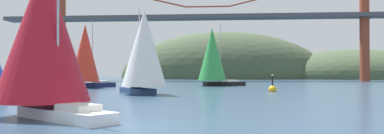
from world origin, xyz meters
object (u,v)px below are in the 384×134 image
channel_buoy (272,89)px  sailboat_green_sail (213,56)px  sailboat_scarlet_sail (86,55)px  sailboat_crimson_sail (44,34)px  sailboat_pink_spinnaker (50,57)px  sailboat_white_mainsail (144,50)px

channel_buoy → sailboat_green_sail: bearing=113.5°
sailboat_scarlet_sail → channel_buoy: 31.84m
sailboat_crimson_sail → channel_buoy: size_ratio=3.75×
sailboat_scarlet_sail → sailboat_crimson_sail: sailboat_scarlet_sail is taller
channel_buoy → sailboat_crimson_sail: bearing=-121.0°
sailboat_pink_spinnaker → channel_buoy: 43.28m
sailboat_green_sail → sailboat_white_mainsail: sailboat_green_sail is taller
sailboat_crimson_sail → channel_buoy: sailboat_crimson_sail is taller
sailboat_white_mainsail → sailboat_crimson_sail: bearing=-93.6°
sailboat_green_sail → sailboat_crimson_sail: 50.40m
sailboat_green_sail → sailboat_pink_spinnaker: sailboat_pink_spinnaker is taller
sailboat_white_mainsail → channel_buoy: sailboat_white_mainsail is taller
sailboat_green_sail → sailboat_scarlet_sail: size_ratio=1.03×
sailboat_white_mainsail → sailboat_scarlet_sail: size_ratio=0.90×
sailboat_pink_spinnaker → sailboat_white_mainsail: bearing=-45.5°
sailboat_white_mainsail → sailboat_scarlet_sail: (-13.69, 16.81, 0.21)m
sailboat_white_mainsail → sailboat_pink_spinnaker: bearing=134.5°
sailboat_pink_spinnaker → channel_buoy: sailboat_pink_spinnaker is taller
sailboat_crimson_sail → sailboat_scarlet_sail: bearing=107.7°
sailboat_green_sail → sailboat_white_mainsail: size_ratio=1.15×
sailboat_white_mainsail → channel_buoy: bearing=25.3°
sailboat_crimson_sail → sailboat_pink_spinnaker: size_ratio=0.80×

